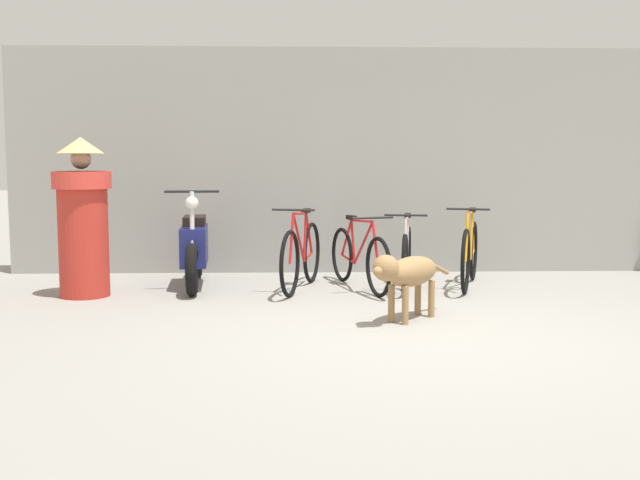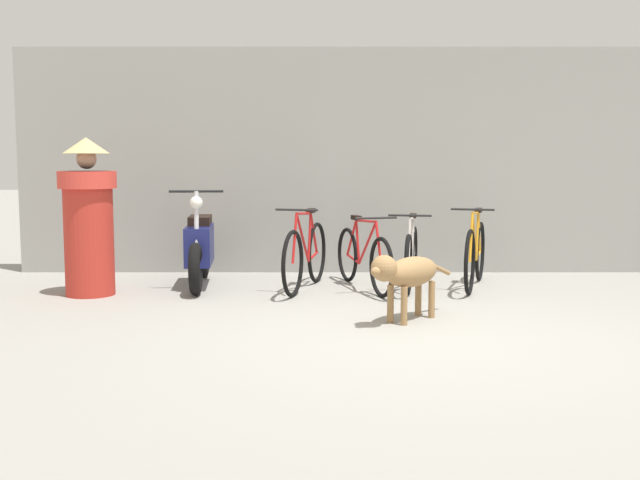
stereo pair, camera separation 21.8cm
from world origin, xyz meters
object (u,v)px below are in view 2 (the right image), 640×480
at_px(bicycle_1, 362,258).
at_px(bicycle_2, 410,257).
at_px(stray_dog, 405,273).
at_px(person_in_robes, 87,217).
at_px(bicycle_0, 304,256).
at_px(motorcycle, 198,248).
at_px(bicycle_3, 474,254).

bearing_deg(bicycle_1, bicycle_2, 83.42).
bearing_deg(bicycle_2, bicycle_1, -69.12).
bearing_deg(stray_dog, person_in_robes, -69.56).
distance_m(bicycle_1, bicycle_2, 0.55).
height_order(bicycle_0, bicycle_2, bicycle_0).
height_order(bicycle_1, stray_dog, bicycle_1).
xyz_separation_m(bicycle_1, motorcycle, (-1.84, 0.20, 0.08)).
bearing_deg(bicycle_2, bicycle_0, -73.67).
bearing_deg(bicycle_2, motorcycle, -81.74).
xyz_separation_m(bicycle_1, stray_dog, (0.28, -1.68, 0.09)).
bearing_deg(bicycle_3, bicycle_2, -70.91).
xyz_separation_m(bicycle_2, motorcycle, (-2.38, 0.10, 0.08)).
distance_m(bicycle_0, bicycle_2, 1.19).
bearing_deg(motorcycle, bicycle_2, 82.63).
height_order(bicycle_0, stray_dog, bicycle_0).
bearing_deg(motorcycle, bicycle_1, 78.90).
distance_m(bicycle_0, stray_dog, 1.90).
bearing_deg(stray_dog, bicycle_3, -165.71).
bearing_deg(person_in_robes, motorcycle, 178.74).
relative_size(bicycle_0, bicycle_1, 0.99).
height_order(bicycle_1, bicycle_2, bicycle_2).
relative_size(bicycle_0, person_in_robes, 0.99).
distance_m(bicycle_2, motorcycle, 2.38).
height_order(motorcycle, person_in_robes, person_in_robes).
bearing_deg(stray_dog, bicycle_0, -108.15).
distance_m(bicycle_0, person_in_robes, 2.34).
height_order(bicycle_1, motorcycle, motorcycle).
distance_m(motorcycle, stray_dog, 2.83).
distance_m(bicycle_3, stray_dog, 2.04).
height_order(motorcycle, stray_dog, motorcycle).
bearing_deg(stray_dog, bicycle_1, -127.58).
distance_m(bicycle_1, bicycle_3, 1.26).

